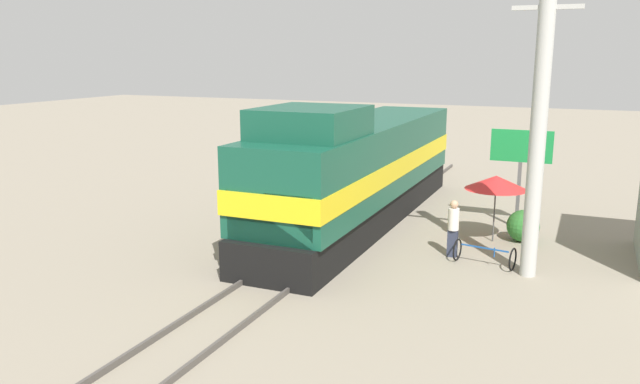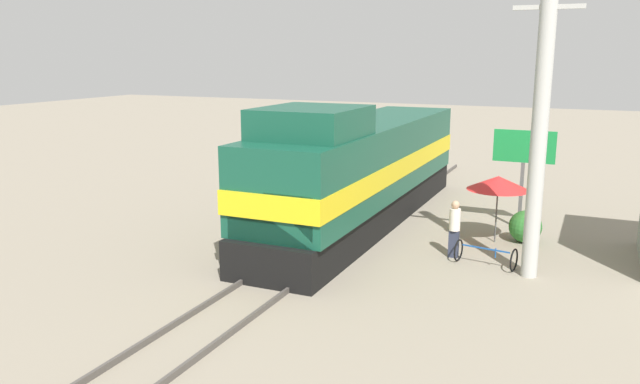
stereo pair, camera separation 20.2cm
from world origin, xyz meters
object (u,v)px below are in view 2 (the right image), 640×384
object	(u,v)px
utility_pole	(540,128)
bicycle	(486,255)
billboard_sign	(524,154)
vendor_umbrella	(498,183)
locomotive	(360,170)
person_bystander	(454,226)

from	to	relation	value
utility_pole	bicycle	distance (m)	4.11
billboard_sign	utility_pole	bearing A→B (deg)	-80.05
utility_pole	vendor_umbrella	size ratio (longest dim) A/B	3.71
utility_pole	bicycle	size ratio (longest dim) A/B	4.58
utility_pole	vendor_umbrella	xyz separation A→B (m)	(-1.41, 2.98, -2.21)
locomotive	billboard_sign	xyz separation A→B (m)	(5.50, 1.84, 0.70)
vendor_umbrella	billboard_sign	distance (m)	2.28
person_bystander	bicycle	size ratio (longest dim) A/B	0.99
billboard_sign	person_bystander	xyz separation A→B (m)	(-1.45, -4.28, -1.74)
locomotive	person_bystander	distance (m)	4.84
utility_pole	vendor_umbrella	distance (m)	3.97
vendor_umbrella	person_bystander	size ratio (longest dim) A/B	1.25
locomotive	person_bystander	bearing A→B (deg)	-30.98
utility_pole	locomotive	bearing A→B (deg)	153.09
vendor_umbrella	person_bystander	bearing A→B (deg)	-113.09
vendor_umbrella	billboard_sign	xyz separation A→B (m)	(0.52, 2.10, 0.70)
locomotive	person_bystander	world-z (taller)	locomotive
utility_pole	bicycle	world-z (taller)	utility_pole
vendor_umbrella	bicycle	size ratio (longest dim) A/B	1.24
locomotive	utility_pole	distance (m)	7.51
locomotive	utility_pole	size ratio (longest dim) A/B	1.82
utility_pole	vendor_umbrella	world-z (taller)	utility_pole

